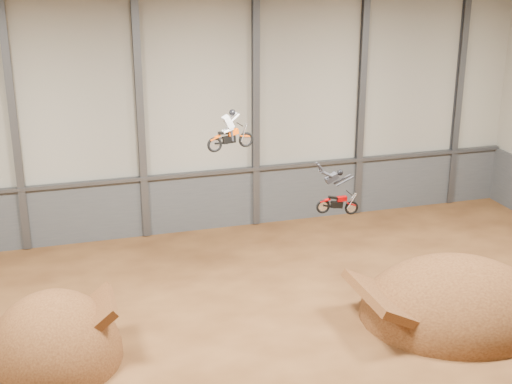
% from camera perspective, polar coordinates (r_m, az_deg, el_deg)
% --- Properties ---
extents(floor, '(40.00, 40.00, 0.00)m').
position_cam_1_polar(floor, '(30.03, 1.98, -13.23)').
color(floor, '#4C2A14').
rests_on(floor, ground).
extents(back_wall, '(40.00, 0.10, 14.00)m').
position_cam_1_polar(back_wall, '(40.90, -4.62, 6.22)').
color(back_wall, '#A29F90').
rests_on(back_wall, ground).
extents(ceiling, '(40.00, 40.00, 0.00)m').
position_cam_1_polar(ceiling, '(25.49, 2.35, 14.46)').
color(ceiling, black).
rests_on(ceiling, back_wall).
extents(lower_band_back, '(39.80, 0.18, 3.50)m').
position_cam_1_polar(lower_band_back, '(42.28, -4.40, -0.77)').
color(lower_band_back, '#4A4D51').
rests_on(lower_band_back, ground).
extents(steel_rail, '(39.80, 0.35, 0.20)m').
position_cam_1_polar(steel_rail, '(41.56, -4.42, 1.50)').
color(steel_rail, '#47494F').
rests_on(steel_rail, lower_band_back).
extents(steel_column_1, '(0.40, 0.36, 13.90)m').
position_cam_1_polar(steel_column_1, '(39.91, -18.78, 4.94)').
color(steel_column_1, '#47494F').
rests_on(steel_column_1, ground).
extents(steel_column_2, '(0.40, 0.36, 13.90)m').
position_cam_1_polar(steel_column_2, '(40.17, -9.23, 5.80)').
color(steel_column_2, '#47494F').
rests_on(steel_column_2, ground).
extents(steel_column_3, '(0.40, 0.36, 13.90)m').
position_cam_1_polar(steel_column_3, '(41.51, -0.03, 6.47)').
color(steel_column_3, '#47494F').
rests_on(steel_column_3, ground).
extents(steel_column_4, '(0.40, 0.36, 13.90)m').
position_cam_1_polar(steel_column_4, '(43.84, 8.41, 6.94)').
color(steel_column_4, '#47494F').
rests_on(steel_column_4, ground).
extents(steel_column_5, '(0.40, 0.36, 13.90)m').
position_cam_1_polar(steel_column_5, '(47.00, 15.88, 7.23)').
color(steel_column_5, '#47494F').
rests_on(steel_column_5, ground).
extents(takeoff_ramp, '(5.50, 6.35, 5.50)m').
position_cam_1_polar(takeoff_ramp, '(31.23, -15.73, -12.63)').
color(takeoff_ramp, '#412210').
rests_on(takeoff_ramp, ground).
extents(landing_ramp, '(8.90, 7.87, 5.13)m').
position_cam_1_polar(landing_ramp, '(34.49, 15.58, -9.42)').
color(landing_ramp, '#412210').
rests_on(landing_ramp, ground).
extents(fmx_rider_a, '(2.36, 1.09, 2.08)m').
position_cam_1_polar(fmx_rider_a, '(31.81, -2.04, 5.14)').
color(fmx_rider_a, '#D54504').
extents(fmx_rider_b, '(2.98, 0.81, 2.65)m').
position_cam_1_polar(fmx_rider_b, '(31.63, 6.51, 0.20)').
color(fmx_rider_b, '#B70002').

